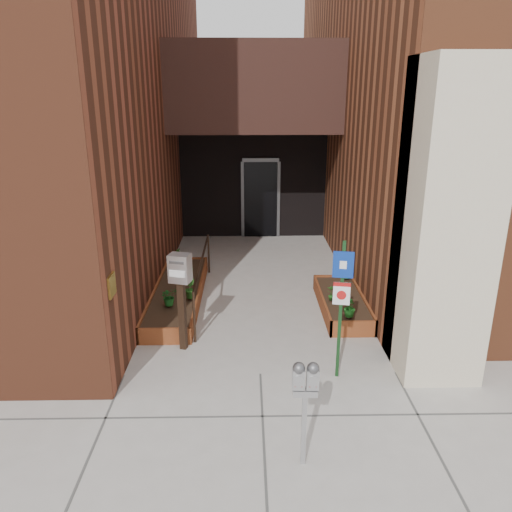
{
  "coord_description": "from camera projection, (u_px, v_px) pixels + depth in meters",
  "views": [
    {
      "loc": [
        -0.18,
        -6.39,
        3.98
      ],
      "look_at": [
        -0.03,
        1.8,
        1.23
      ],
      "focal_mm": 35.0,
      "sensor_mm": 36.0,
      "label": 1
    }
  ],
  "objects": [
    {
      "name": "parking_meter",
      "position": [
        305.0,
        387.0,
        5.28
      ],
      "size": [
        0.29,
        0.14,
        1.28
      ],
      "color": "#9D9D9F",
      "rests_on": "ground"
    },
    {
      "name": "shrub_left_d",
      "position": [
        178.0,
        256.0,
        11.07
      ],
      "size": [
        0.23,
        0.23,
        0.32
      ],
      "primitive_type": "imported",
      "rotation": [
        0.0,
        0.0,
        5.25
      ],
      "color": "#255A19",
      "rests_on": "planter_left"
    },
    {
      "name": "sign_post",
      "position": [
        341.0,
        296.0,
        6.87
      ],
      "size": [
        0.28,
        0.09,
        2.06
      ],
      "color": "#143817",
      "rests_on": "ground"
    },
    {
      "name": "shrub_left_c",
      "position": [
        187.0,
        266.0,
        10.27
      ],
      "size": [
        0.32,
        0.32,
        0.41
      ],
      "primitive_type": "imported",
      "rotation": [
        0.0,
        0.0,
        4.04
      ],
      "color": "#1D601B",
      "rests_on": "planter_left"
    },
    {
      "name": "ground",
      "position": [
        260.0,
        374.0,
        7.32
      ],
      "size": [
        80.0,
        80.0,
        0.0
      ],
      "primitive_type": "plane",
      "color": "#9E9991",
      "rests_on": "ground"
    },
    {
      "name": "shrub_right_b",
      "position": [
        331.0,
        293.0,
        9.1
      ],
      "size": [
        0.19,
        0.19,
        0.29
      ],
      "primitive_type": "imported",
      "rotation": [
        0.0,
        0.0,
        2.89
      ],
      "color": "#1F5E1A",
      "rests_on": "planter_right"
    },
    {
      "name": "handrail",
      "position": [
        202.0,
        266.0,
        9.58
      ],
      "size": [
        0.04,
        3.34,
        0.9
      ],
      "color": "black",
      "rests_on": "ground"
    },
    {
      "name": "shrub_left_a",
      "position": [
        169.0,
        296.0,
        8.88
      ],
      "size": [
        0.42,
        0.42,
        0.34
      ],
      "primitive_type": "imported",
      "rotation": [
        0.0,
        0.0,
        0.56
      ],
      "color": "#18561B",
      "rests_on": "planter_left"
    },
    {
      "name": "payment_dropbox",
      "position": [
        181.0,
        282.0,
        7.69
      ],
      "size": [
        0.37,
        0.31,
        1.6
      ],
      "color": "black",
      "rests_on": "ground"
    },
    {
      "name": "shrub_right_a",
      "position": [
        350.0,
        307.0,
        8.43
      ],
      "size": [
        0.24,
        0.24,
        0.35
      ],
      "primitive_type": "imported",
      "rotation": [
        0.0,
        0.0,
        1.3
      ],
      "color": "#1B5F1B",
      "rests_on": "planter_right"
    },
    {
      "name": "planter_left",
      "position": [
        178.0,
        295.0,
        9.81
      ],
      "size": [
        0.9,
        3.6,
        0.3
      ],
      "color": "brown",
      "rests_on": "ground"
    },
    {
      "name": "shrub_left_b",
      "position": [
        189.0,
        288.0,
        9.18
      ],
      "size": [
        0.27,
        0.27,
        0.39
      ],
      "primitive_type": "imported",
      "rotation": [
        0.0,
        0.0,
        1.86
      ],
      "color": "#1E4F16",
      "rests_on": "planter_left"
    },
    {
      "name": "shrub_right_c",
      "position": [
        347.0,
        270.0,
        10.15
      ],
      "size": [
        0.39,
        0.39,
        0.34
      ],
      "primitive_type": "imported",
      "rotation": [
        0.0,
        0.0,
        4.38
      ],
      "color": "#1F5919",
      "rests_on": "planter_right"
    },
    {
      "name": "planter_right",
      "position": [
        342.0,
        304.0,
        9.39
      ],
      "size": [
        0.8,
        2.2,
        0.3
      ],
      "color": "brown",
      "rests_on": "ground"
    },
    {
      "name": "architecture",
      "position": [
        246.0,
        46.0,
        12.27
      ],
      "size": [
        20.0,
        14.6,
        10.0
      ],
      "color": "brown",
      "rests_on": "ground"
    }
  ]
}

